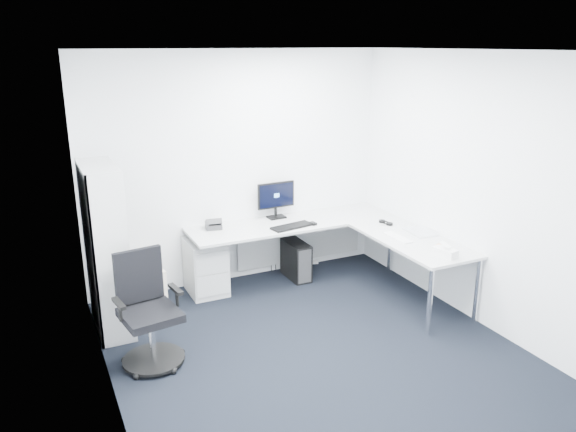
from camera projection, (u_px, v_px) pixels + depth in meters
name	position (u px, v px, depth m)	size (l,w,h in m)	color
ground	(322.00, 358.00, 5.12)	(4.20, 4.20, 0.00)	black
ceiling	(329.00, 50.00, 4.32)	(4.20, 4.20, 0.00)	white
wall_back	(238.00, 169.00, 6.53)	(3.60, 0.02, 2.70)	white
wall_front	(522.00, 326.00, 2.91)	(3.60, 0.02, 2.70)	white
wall_left	(104.00, 250.00, 3.98)	(0.02, 4.20, 2.70)	white
wall_right	(487.00, 194.00, 5.46)	(0.02, 4.20, 2.70)	white
l_desk	(306.00, 260.00, 6.44)	(2.50, 1.40, 0.73)	#B3B5B5
drawer_pedestal	(206.00, 267.00, 6.40)	(0.41, 0.51, 0.63)	#B3B5B5
bookshelf	(106.00, 249.00, 5.46)	(0.33, 0.84, 1.67)	silver
task_chair	(150.00, 312.00, 4.89)	(0.57, 0.57, 1.02)	black
black_pc_tower	(296.00, 260.00, 6.82)	(0.21, 0.47, 0.46)	black
beige_pc_tower	(151.00, 285.00, 6.17)	(0.20, 0.44, 0.42)	beige
power_strip	(305.00, 263.00, 7.30)	(0.35, 0.06, 0.04)	white
monitor	(276.00, 200.00, 6.72)	(0.47, 0.15, 0.45)	black
black_keyboard	(292.00, 226.00, 6.43)	(0.50, 0.18, 0.02)	black
mouse	(313.00, 224.00, 6.52)	(0.06, 0.09, 0.03)	black
desk_phone	(213.00, 223.00, 6.38)	(0.18, 0.18, 0.12)	#2F2F32
laptop	(421.00, 221.00, 6.22)	(0.37, 0.36, 0.26)	silver
white_keyboard	(398.00, 237.00, 6.08)	(0.11, 0.40, 0.01)	white
headphones	(386.00, 222.00, 6.56)	(0.11, 0.18, 0.05)	black
orange_fruit	(439.00, 248.00, 5.67)	(0.08, 0.08, 0.08)	orange
tissue_box	(445.00, 252.00, 5.55)	(0.12, 0.24, 0.08)	white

